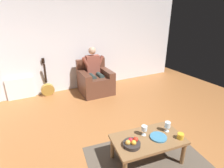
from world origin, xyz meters
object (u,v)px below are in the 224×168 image
object	(u,v)px
wine_glass_far	(144,129)
decorative_dish	(158,137)
person_seated	(94,69)
armchair	(95,81)
fruit_bowl	(132,143)
wine_glass_near	(167,125)
coffee_table	(148,141)
candle_jar	(180,136)
guitar	(48,88)

from	to	relation	value
wine_glass_far	decorative_dish	bearing A→B (deg)	134.89
person_seated	wine_glass_far	size ratio (longest dim) A/B	8.07
armchair	fruit_bowl	distance (m)	2.77
wine_glass_near	person_seated	bearing A→B (deg)	-88.27
wine_glass_far	fruit_bowl	bearing A→B (deg)	21.44
armchair	coffee_table	distance (m)	2.71
fruit_bowl	decorative_dish	bearing A→B (deg)	175.20
candle_jar	armchair	bearing A→B (deg)	-87.42
person_seated	wine_glass_near	xyz separation A→B (m)	(-0.08, 2.72, -0.16)
person_seated	coffee_table	xyz separation A→B (m)	(0.27, 2.72, -0.32)
decorative_dish	fruit_bowl	bearing A→B (deg)	-4.80
guitar	fruit_bowl	size ratio (longest dim) A/B	4.29
person_seated	candle_jar	world-z (taller)	person_seated
fruit_bowl	decorative_dish	size ratio (longest dim) A/B	0.99
guitar	wine_glass_far	bearing A→B (deg)	107.69
armchair	coffee_table	bearing A→B (deg)	85.32
wine_glass_near	candle_jar	distance (m)	0.23
guitar	decorative_dish	world-z (taller)	guitar
decorative_dish	guitar	bearing A→B (deg)	-70.66
fruit_bowl	person_seated	bearing A→B (deg)	-101.63
guitar	fruit_bowl	xyz separation A→B (m)	(-0.66, 3.08, 0.23)
decorative_dish	coffee_table	bearing A→B (deg)	-22.98
fruit_bowl	decorative_dish	xyz separation A→B (m)	(-0.43, 0.04, -0.03)
wine_glass_far	coffee_table	bearing A→B (deg)	96.69
wine_glass_near	decorative_dish	bearing A→B (deg)	16.04
person_seated	decorative_dish	distance (m)	2.80
person_seated	fruit_bowl	bearing A→B (deg)	79.45
guitar	wine_glass_far	size ratio (longest dim) A/B	6.54
decorative_dish	wine_glass_near	bearing A→B (deg)	-163.96
decorative_dish	candle_jar	distance (m)	0.31
person_seated	decorative_dish	world-z (taller)	person_seated
wine_glass_far	guitar	bearing A→B (deg)	-72.31
person_seated	wine_glass_far	distance (m)	2.66
person_seated	candle_jar	distance (m)	2.95
person_seated	guitar	bearing A→B (deg)	-13.95
person_seated	candle_jar	bearing A→B (deg)	93.62
coffee_table	wine_glass_near	bearing A→B (deg)	-179.19
armchair	decorative_dish	bearing A→B (deg)	88.26
wine_glass_far	candle_jar	bearing A→B (deg)	143.94
wine_glass_far	fruit_bowl	xyz separation A→B (m)	(0.28, 0.11, -0.07)
wine_glass_far	armchair	bearing A→B (deg)	-96.18
person_seated	guitar	xyz separation A→B (m)	(1.23, -0.33, -0.45)
coffee_table	decorative_dish	size ratio (longest dim) A/B	4.53
armchair	candle_jar	bearing A→B (deg)	93.66
wine_glass_near	fruit_bowl	size ratio (longest dim) A/B	0.68
person_seated	guitar	size ratio (longest dim) A/B	1.23
armchair	coffee_table	size ratio (longest dim) A/B	0.83
coffee_table	person_seated	bearing A→B (deg)	-95.70
person_seated	decorative_dish	xyz separation A→B (m)	(0.14, 2.78, -0.25)
person_seated	wine_glass_near	size ratio (longest dim) A/B	7.84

